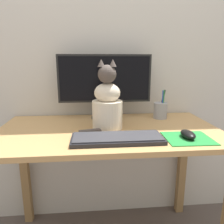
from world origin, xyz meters
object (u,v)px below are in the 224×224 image
object	(u,v)px
computer_mouse_right	(188,134)
keyboard	(117,138)
pen_cup	(160,110)
monitor	(105,83)
cat	(107,104)

from	to	relation	value
computer_mouse_right	keyboard	bearing A→B (deg)	179.82
pen_cup	keyboard	bearing A→B (deg)	-130.48
monitor	keyboard	size ratio (longest dim) A/B	1.36
monitor	computer_mouse_right	xyz separation A→B (m)	(0.36, -0.40, -0.20)
cat	pen_cup	world-z (taller)	cat
keyboard	pen_cup	distance (m)	0.48
monitor	computer_mouse_right	size ratio (longest dim) A/B	5.26
computer_mouse_right	pen_cup	distance (m)	0.37
monitor	pen_cup	xyz separation A→B (m)	(0.35, -0.03, -0.17)
computer_mouse_right	pen_cup	bearing A→B (deg)	92.77
keyboard	pen_cup	size ratio (longest dim) A/B	2.32
computer_mouse_right	cat	size ratio (longest dim) A/B	0.30
monitor	pen_cup	size ratio (longest dim) A/B	3.15
computer_mouse_right	cat	bearing A→B (deg)	152.81
pen_cup	computer_mouse_right	bearing A→B (deg)	-87.23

